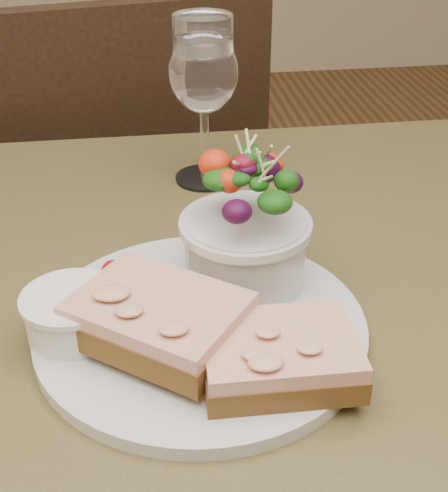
{
  "coord_description": "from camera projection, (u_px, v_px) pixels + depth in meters",
  "views": [
    {
      "loc": [
        -0.08,
        -0.47,
        1.11
      ],
      "look_at": [
        -0.01,
        0.01,
        0.81
      ],
      "focal_mm": 50.0,
      "sensor_mm": 36.0,
      "label": 1
    }
  ],
  "objects": [
    {
      "name": "cafe_table",
      "position": [
        236.0,
        395.0,
        0.64
      ],
      "size": [
        0.8,
        0.8,
        0.75
      ],
      "color": "#3F371B",
      "rests_on": "ground"
    },
    {
      "name": "chair_far",
      "position": [
        130.0,
        293.0,
        1.39
      ],
      "size": [
        0.5,
        0.5,
        0.9
      ],
      "rotation": [
        0.0,
        0.0,
        3.35
      ],
      "color": "black",
      "rests_on": "ground"
    },
    {
      "name": "dinner_plate",
      "position": [
        201.0,
        327.0,
        0.56
      ],
      "size": [
        0.27,
        0.27,
        0.01
      ],
      "primitive_type": "cylinder",
      "color": "silver",
      "rests_on": "cafe_table"
    },
    {
      "name": "sandwich_front",
      "position": [
        279.0,
        355.0,
        0.5
      ],
      "size": [
        0.11,
        0.09,
        0.03
      ],
      "rotation": [
        0.0,
        0.0,
        -0.02
      ],
      "color": "#462A12",
      "rests_on": "dinner_plate"
    },
    {
      "name": "sandwich_back",
      "position": [
        159.0,
        318.0,
        0.52
      ],
      "size": [
        0.16,
        0.15,
        0.03
      ],
      "rotation": [
        0.0,
        0.0,
        -0.65
      ],
      "color": "#462A12",
      "rests_on": "dinner_plate"
    },
    {
      "name": "ramekin",
      "position": [
        72.0,
        312.0,
        0.53
      ],
      "size": [
        0.07,
        0.07,
        0.04
      ],
      "color": "white",
      "rests_on": "dinner_plate"
    },
    {
      "name": "salad_bowl",
      "position": [
        245.0,
        222.0,
        0.58
      ],
      "size": [
        0.1,
        0.1,
        0.13
      ],
      "color": "silver",
      "rests_on": "dinner_plate"
    },
    {
      "name": "garnish",
      "position": [
        125.0,
        270.0,
        0.61
      ],
      "size": [
        0.05,
        0.04,
        0.02
      ],
      "color": "#11390A",
      "rests_on": "dinner_plate"
    },
    {
      "name": "wine_glass",
      "position": [
        204.0,
        77.0,
        0.74
      ],
      "size": [
        0.08,
        0.08,
        0.18
      ],
      "color": "white",
      "rests_on": "cafe_table"
    }
  ]
}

